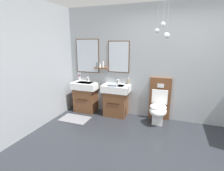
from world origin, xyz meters
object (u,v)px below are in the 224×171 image
at_px(vanity_sink_right, 116,99).
at_px(toilet, 159,106).
at_px(toothbrush_cup, 80,78).
at_px(folded_hand_towel, 113,85).
at_px(soap_dispenser, 128,82).
at_px(vanity_sink_left, 86,96).

height_order(vanity_sink_right, toilet, toilet).
bearing_deg(toothbrush_cup, folded_hand_towel, -14.10).
xyz_separation_m(toilet, soap_dispenser, (-0.77, 0.17, 0.47)).
bearing_deg(toilet, vanity_sink_left, 179.43).
bearing_deg(toilet, soap_dispenser, 167.50).
distance_m(toilet, folded_hand_towel, 1.16).
distance_m(toothbrush_cup, soap_dispenser, 1.35).
xyz_separation_m(vanity_sink_right, soap_dispenser, (0.26, 0.15, 0.44)).
bearing_deg(toothbrush_cup, vanity_sink_left, -29.79).
relative_size(toilet, folded_hand_towel, 4.55).
relative_size(vanity_sink_right, folded_hand_towel, 3.53).
height_order(toilet, folded_hand_towel, toilet).
bearing_deg(toothbrush_cup, soap_dispenser, 0.41).
distance_m(vanity_sink_right, folded_hand_towel, 0.41).
height_order(toothbrush_cup, folded_hand_towel, toothbrush_cup).
bearing_deg(soap_dispenser, toilet, -12.50).
xyz_separation_m(vanity_sink_right, toothbrush_cup, (-1.09, 0.14, 0.42)).
relative_size(vanity_sink_right, toilet, 0.78).
xyz_separation_m(vanity_sink_right, toilet, (1.03, -0.02, -0.03)).
height_order(vanity_sink_left, toilet, toilet).
height_order(toothbrush_cup, soap_dispenser, toothbrush_cup).
distance_m(toilet, toothbrush_cup, 2.18).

